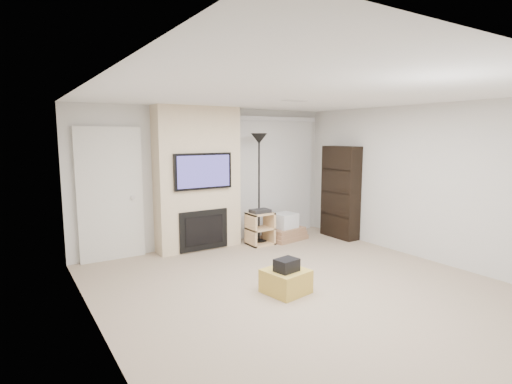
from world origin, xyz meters
TOP-DOWN VIEW (x-y plane):
  - floor at (0.00, 0.00)m, footprint 5.00×5.50m
  - ceiling at (0.00, 0.00)m, footprint 5.00×5.50m
  - wall_back at (0.00, 2.75)m, footprint 5.00×0.00m
  - wall_left at (-2.50, 0.00)m, footprint 0.00×5.50m
  - wall_right at (2.50, 0.00)m, footprint 0.00×5.50m
  - hvac_vent at (0.40, 0.80)m, footprint 0.35×0.18m
  - ottoman at (-0.27, 0.07)m, footprint 0.58×0.58m
  - black_bag at (-0.29, 0.02)m, footprint 0.31×0.26m
  - fireplace_wall at (-0.35, 2.54)m, footprint 1.50×0.47m
  - entry_door at (-1.80, 2.71)m, footprint 1.02×0.11m
  - vertical_blinds at (1.40, 2.70)m, footprint 1.98×0.10m
  - floor_lamp at (0.77, 2.30)m, footprint 0.30×0.30m
  - av_stand at (0.71, 2.16)m, footprint 0.45×0.38m
  - box_stack at (1.31, 2.22)m, footprint 0.85×0.70m
  - bookshelf at (2.34, 1.77)m, footprint 0.30×0.80m

SIDE VIEW (x-z plane):
  - floor at x=0.00m, z-range 0.00..0.00m
  - ottoman at x=-0.27m, z-range 0.00..0.30m
  - box_stack at x=1.31m, z-range -0.06..0.45m
  - av_stand at x=0.71m, z-range 0.02..0.68m
  - black_bag at x=-0.29m, z-range 0.30..0.46m
  - bookshelf at x=2.34m, z-range 0.00..1.80m
  - entry_door at x=-1.80m, z-range -0.02..2.12m
  - fireplace_wall at x=-0.35m, z-range -0.01..2.49m
  - wall_back at x=0.00m, z-range 0.00..2.50m
  - wall_left at x=-2.50m, z-range 0.00..2.50m
  - wall_right at x=2.50m, z-range 0.00..2.50m
  - vertical_blinds at x=1.40m, z-range 0.09..2.46m
  - floor_lamp at x=0.77m, z-range 0.59..2.63m
  - hvac_vent at x=0.40m, z-range 2.49..2.50m
  - ceiling at x=0.00m, z-range 2.50..2.50m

